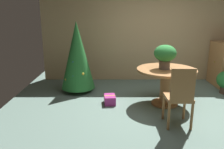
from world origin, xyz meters
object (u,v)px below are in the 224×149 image
object	(u,v)px
round_dining_table	(166,79)
wooden_cabinet	(224,64)
wooden_chair_near	(180,95)
holiday_tree	(77,55)
flower_vase	(165,54)
gift_box_purple	(110,100)

from	to	relation	value
round_dining_table	wooden_cabinet	distance (m)	2.23
round_dining_table	wooden_chair_near	bearing A→B (deg)	-90.00
holiday_tree	wooden_cabinet	bearing A→B (deg)	7.65
round_dining_table	holiday_tree	size ratio (longest dim) A/B	0.71
wooden_chair_near	wooden_cabinet	xyz separation A→B (m)	(1.80, 2.29, -0.00)
wooden_chair_near	holiday_tree	size ratio (longest dim) A/B	0.61
flower_vase	gift_box_purple	distance (m)	1.43
wooden_chair_near	round_dining_table	bearing A→B (deg)	90.00
round_dining_table	wooden_cabinet	size ratio (longest dim) A/B	1.06
wooden_chair_near	holiday_tree	distance (m)	2.62
holiday_tree	gift_box_purple	bearing A→B (deg)	-46.70
flower_vase	round_dining_table	bearing A→B (deg)	10.41
flower_vase	gift_box_purple	size ratio (longest dim) A/B	1.41
round_dining_table	wooden_chair_near	world-z (taller)	wooden_chair_near
wooden_chair_near	flower_vase	bearing A→B (deg)	92.73
flower_vase	wooden_cabinet	xyz separation A→B (m)	(1.84, 1.33, -0.48)
round_dining_table	gift_box_purple	size ratio (longest dim) A/B	3.47
holiday_tree	gift_box_purple	world-z (taller)	holiday_tree
round_dining_table	gift_box_purple	xyz separation A→B (m)	(-1.12, 0.02, -0.45)
gift_box_purple	wooden_cabinet	bearing A→B (deg)	23.95
round_dining_table	flower_vase	size ratio (longest dim) A/B	2.46
round_dining_table	wooden_cabinet	xyz separation A→B (m)	(1.80, 1.32, 0.01)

